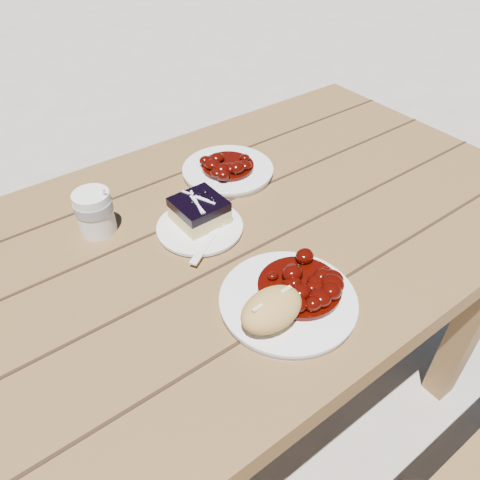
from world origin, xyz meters
TOP-DOWN VIEW (x-y plane):
  - ground at (0.00, 0.00)m, footprint 60.00×60.00m
  - picnic_table at (0.00, -0.00)m, footprint 2.00×1.55m
  - main_plate at (0.25, -0.23)m, footprint 0.23×0.23m
  - goulash_stew at (0.28, -0.22)m, footprint 0.15×0.15m
  - bread_roll at (0.20, -0.25)m, footprint 0.12×0.08m
  - dessert_plate at (0.24, 0.03)m, footprint 0.17×0.17m
  - blueberry_cake at (0.25, 0.05)m, footprint 0.10×0.10m
  - fork_dessert at (0.22, -0.02)m, footprint 0.15×0.11m
  - coffee_cup at (0.08, 0.16)m, footprint 0.07×0.07m
  - second_plate at (0.41, 0.17)m, footprint 0.21×0.21m
  - second_stew at (0.41, 0.17)m, footprint 0.12×0.12m

SIDE VIEW (x-z plane):
  - ground at x=0.00m, z-range 0.00..0.00m
  - picnic_table at x=0.00m, z-range 0.21..0.96m
  - dessert_plate at x=0.24m, z-range 0.75..0.76m
  - main_plate at x=0.25m, z-range 0.75..0.77m
  - second_plate at x=0.41m, z-range 0.75..0.77m
  - fork_dessert at x=0.22m, z-range 0.76..0.76m
  - blueberry_cake at x=0.25m, z-range 0.76..0.81m
  - goulash_stew at x=0.28m, z-range 0.77..0.81m
  - second_stew at x=0.41m, z-range 0.77..0.81m
  - bread_roll at x=0.20m, z-range 0.77..0.82m
  - coffee_cup at x=0.08m, z-range 0.75..0.84m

